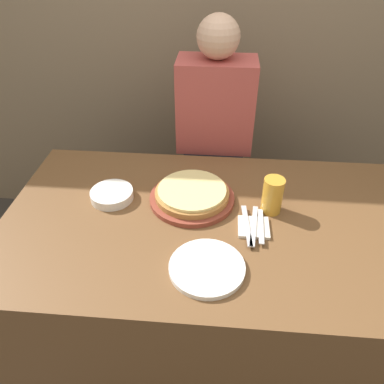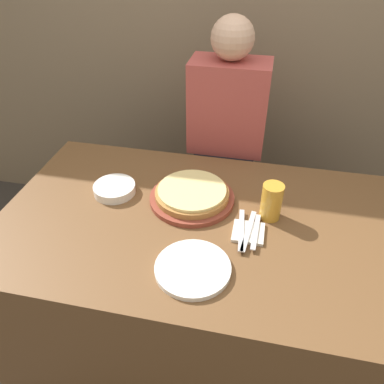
{
  "view_description": "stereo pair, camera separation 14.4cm",
  "coord_description": "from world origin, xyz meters",
  "px_view_note": "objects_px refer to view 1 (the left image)",
  "views": [
    {
      "loc": [
        0.02,
        -1.04,
        1.68
      ],
      "look_at": [
        -0.08,
        0.11,
        0.81
      ],
      "focal_mm": 35.0,
      "sensor_mm": 36.0,
      "label": 1
    },
    {
      "loc": [
        0.16,
        -1.02,
        1.68
      ],
      "look_at": [
        -0.08,
        0.11,
        0.81
      ],
      "focal_mm": 35.0,
      "sensor_mm": 36.0,
      "label": 2
    }
  ],
  "objects_px": {
    "side_bowl": "(112,195)",
    "diner_person": "(213,159)",
    "fork": "(247,225)",
    "spoon": "(261,226)",
    "pizza_on_board": "(192,195)",
    "dinner_plate": "(206,267)",
    "beer_glass": "(273,194)",
    "dinner_knife": "(254,226)"
  },
  "relations": [
    {
      "from": "side_bowl",
      "to": "diner_person",
      "type": "distance_m",
      "value": 0.64
    },
    {
      "from": "fork",
      "to": "side_bowl",
      "type": "bearing_deg",
      "value": 166.06
    },
    {
      "from": "diner_person",
      "to": "spoon",
      "type": "bearing_deg",
      "value": -73.06
    },
    {
      "from": "pizza_on_board",
      "to": "side_bowl",
      "type": "relative_size",
      "value": 1.98
    },
    {
      "from": "spoon",
      "to": "pizza_on_board",
      "type": "bearing_deg",
      "value": 150.7
    },
    {
      "from": "dinner_plate",
      "to": "spoon",
      "type": "bearing_deg",
      "value": 47.88
    },
    {
      "from": "beer_glass",
      "to": "side_bowl",
      "type": "xyz_separation_m",
      "value": [
        -0.61,
        0.02,
        -0.06
      ]
    },
    {
      "from": "fork",
      "to": "spoon",
      "type": "height_order",
      "value": "same"
    },
    {
      "from": "pizza_on_board",
      "to": "fork",
      "type": "bearing_deg",
      "value": -34.84
    },
    {
      "from": "fork",
      "to": "spoon",
      "type": "xyz_separation_m",
      "value": [
        0.05,
        0.0,
        0.0
      ]
    },
    {
      "from": "side_bowl",
      "to": "dinner_knife",
      "type": "xyz_separation_m",
      "value": [
        0.55,
        -0.13,
        -0.0
      ]
    },
    {
      "from": "beer_glass",
      "to": "side_bowl",
      "type": "relative_size",
      "value": 0.85
    },
    {
      "from": "pizza_on_board",
      "to": "dinner_plate",
      "type": "relative_size",
      "value": 1.36
    },
    {
      "from": "pizza_on_board",
      "to": "diner_person",
      "type": "xyz_separation_m",
      "value": [
        0.07,
        0.48,
        -0.13
      ]
    },
    {
      "from": "pizza_on_board",
      "to": "beer_glass",
      "type": "relative_size",
      "value": 2.34
    },
    {
      "from": "dinner_plate",
      "to": "side_bowl",
      "type": "distance_m",
      "value": 0.51
    },
    {
      "from": "pizza_on_board",
      "to": "diner_person",
      "type": "bearing_deg",
      "value": 81.77
    },
    {
      "from": "beer_glass",
      "to": "fork",
      "type": "distance_m",
      "value": 0.16
    },
    {
      "from": "dinner_knife",
      "to": "spoon",
      "type": "bearing_deg",
      "value": 0.0
    },
    {
      "from": "dinner_knife",
      "to": "spoon",
      "type": "distance_m",
      "value": 0.02
    },
    {
      "from": "beer_glass",
      "to": "dinner_plate",
      "type": "xyz_separation_m",
      "value": [
        -0.23,
        -0.31,
        -0.07
      ]
    },
    {
      "from": "fork",
      "to": "pizza_on_board",
      "type": "bearing_deg",
      "value": 145.16
    },
    {
      "from": "fork",
      "to": "diner_person",
      "type": "height_order",
      "value": "diner_person"
    },
    {
      "from": "diner_person",
      "to": "side_bowl",
      "type": "bearing_deg",
      "value": -127.93
    },
    {
      "from": "fork",
      "to": "dinner_knife",
      "type": "xyz_separation_m",
      "value": [
        0.02,
        0.0,
        0.0
      ]
    },
    {
      "from": "dinner_knife",
      "to": "diner_person",
      "type": "height_order",
      "value": "diner_person"
    },
    {
      "from": "beer_glass",
      "to": "dinner_knife",
      "type": "distance_m",
      "value": 0.14
    },
    {
      "from": "dinner_plate",
      "to": "diner_person",
      "type": "distance_m",
      "value": 0.83
    },
    {
      "from": "pizza_on_board",
      "to": "spoon",
      "type": "relative_size",
      "value": 1.81
    },
    {
      "from": "side_bowl",
      "to": "spoon",
      "type": "distance_m",
      "value": 0.59
    },
    {
      "from": "dinner_plate",
      "to": "diner_person",
      "type": "height_order",
      "value": "diner_person"
    },
    {
      "from": "dinner_plate",
      "to": "fork",
      "type": "bearing_deg",
      "value": 56.57
    },
    {
      "from": "beer_glass",
      "to": "dinner_knife",
      "type": "relative_size",
      "value": 0.66
    },
    {
      "from": "dinner_plate",
      "to": "pizza_on_board",
      "type": "bearing_deg",
      "value": 101.78
    },
    {
      "from": "side_bowl",
      "to": "spoon",
      "type": "bearing_deg",
      "value": -12.77
    },
    {
      "from": "side_bowl",
      "to": "diner_person",
      "type": "relative_size",
      "value": 0.12
    },
    {
      "from": "beer_glass",
      "to": "spoon",
      "type": "bearing_deg",
      "value": -111.48
    },
    {
      "from": "fork",
      "to": "dinner_plate",
      "type": "bearing_deg",
      "value": -123.43
    },
    {
      "from": "pizza_on_board",
      "to": "beer_glass",
      "type": "distance_m",
      "value": 0.31
    },
    {
      "from": "side_bowl",
      "to": "dinner_knife",
      "type": "relative_size",
      "value": 0.77
    },
    {
      "from": "side_bowl",
      "to": "fork",
      "type": "relative_size",
      "value": 0.77
    },
    {
      "from": "side_bowl",
      "to": "dinner_plate",
      "type": "bearing_deg",
      "value": -40.82
    }
  ]
}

